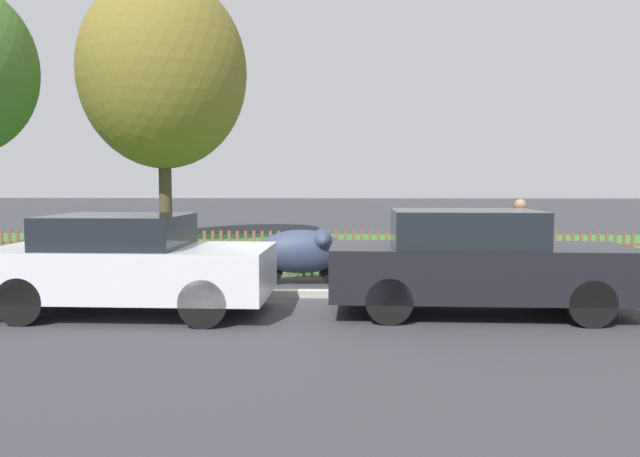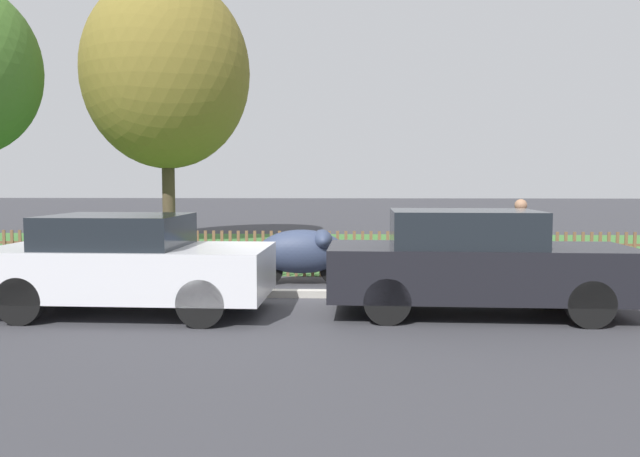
{
  "view_description": "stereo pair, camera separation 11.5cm",
  "coord_description": "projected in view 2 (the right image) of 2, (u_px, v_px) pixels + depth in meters",
  "views": [
    {
      "loc": [
        0.82,
        -10.21,
        1.94
      ],
      "look_at": [
        0.47,
        0.83,
        1.1
      ],
      "focal_mm": 35.0,
      "sensor_mm": 36.0,
      "label": 1
    },
    {
      "loc": [
        0.93,
        -10.2,
        1.94
      ],
      "look_at": [
        0.47,
        0.83,
        1.1
      ],
      "focal_mm": 35.0,
      "sensor_mm": 36.0,
      "label": 2
    }
  ],
  "objects": [
    {
      "name": "ground_plane",
      "position": [
        290.0,
        298.0,
        10.35
      ],
      "size": [
        120.0,
        120.0,
        0.0
      ],
      "primitive_type": "plane",
      "color": "#38383D"
    },
    {
      "name": "kerb_stone",
      "position": [
        290.0,
        293.0,
        10.45
      ],
      "size": [
        37.05,
        0.2,
        0.12
      ],
      "primitive_type": "cube",
      "color": "#B2ADA3",
      "rests_on": "ground"
    },
    {
      "name": "grass_strip",
      "position": [
        313.0,
        249.0,
        17.72
      ],
      "size": [
        37.05,
        10.06,
        0.01
      ],
      "primitive_type": "cube",
      "color": "#3D7033",
      "rests_on": "ground"
    },
    {
      "name": "park_fence",
      "position": [
        300.0,
        254.0,
        12.69
      ],
      "size": [
        37.05,
        0.05,
        0.93
      ],
      "color": "brown",
      "rests_on": "ground"
    },
    {
      "name": "parked_car_black_saloon",
      "position": [
        129.0,
        263.0,
        9.11
      ],
      "size": [
        4.05,
        1.91,
        1.45
      ],
      "rotation": [
        0.0,
        0.0,
        -0.03
      ],
      "color": "silver",
      "rests_on": "ground"
    },
    {
      "name": "parked_car_navy_estate",
      "position": [
        475.0,
        262.0,
        9.02
      ],
      "size": [
        4.36,
        1.76,
        1.52
      ],
      "rotation": [
        0.0,
        0.0,
        -0.03
      ],
      "color": "black",
      "rests_on": "ground"
    },
    {
      "name": "covered_motorcycle",
      "position": [
        304.0,
        251.0,
        11.69
      ],
      "size": [
        1.8,
        0.91,
        1.03
      ],
      "rotation": [
        0.0,
        0.0,
        0.09
      ],
      "color": "black",
      "rests_on": "ground"
    },
    {
      "name": "tree_behind_motorcycle",
      "position": [
        166.0,
        73.0,
        19.3
      ],
      "size": [
        5.15,
        5.15,
        8.25
      ],
      "color": "#473828",
      "rests_on": "ground"
    },
    {
      "name": "pedestrian_by_lamp",
      "position": [
        520.0,
        239.0,
        10.93
      ],
      "size": [
        0.39,
        0.39,
        1.63
      ],
      "rotation": [
        0.0,
        0.0,
        0.2
      ],
      "color": "slate",
      "rests_on": "ground"
    }
  ]
}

